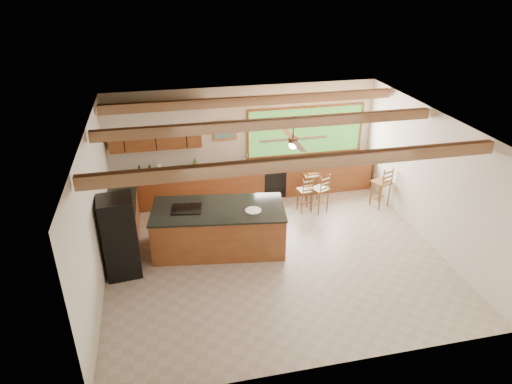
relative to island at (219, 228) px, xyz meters
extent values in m
plane|color=#C1B0A0|center=(1.15, -0.53, -0.51)|extent=(7.20, 7.20, 0.00)
cube|color=silver|center=(1.15, 2.72, 0.99)|extent=(7.20, 0.04, 3.00)
cube|color=silver|center=(1.15, -3.78, 0.99)|extent=(7.20, 0.04, 3.00)
cube|color=silver|center=(-2.45, -0.53, 0.99)|extent=(0.04, 6.50, 3.00)
cube|color=silver|center=(4.75, -0.53, 0.99)|extent=(0.04, 6.50, 3.00)
cube|color=tan|center=(1.15, -0.53, 2.49)|extent=(7.20, 6.50, 0.04)
cube|color=#946E4A|center=(1.15, -2.13, 2.35)|extent=(7.10, 0.15, 0.22)
cube|color=#946E4A|center=(1.15, -0.03, 2.35)|extent=(7.10, 0.15, 0.22)
cube|color=#946E4A|center=(1.15, 1.77, 2.35)|extent=(7.10, 0.15, 0.22)
cube|color=brown|center=(-1.20, 2.53, 1.39)|extent=(2.30, 0.35, 0.70)
cube|color=silver|center=(-1.20, 2.46, 1.99)|extent=(2.60, 0.50, 0.48)
cylinder|color=#FFEABF|center=(-1.90, 2.46, 1.76)|extent=(0.10, 0.10, 0.01)
cylinder|color=#FFEABF|center=(-0.50, 2.46, 1.76)|extent=(0.10, 0.10, 0.01)
cube|color=#68B942|center=(2.85, 2.69, 1.16)|extent=(3.20, 0.04, 1.30)
cube|color=#B47837|center=(0.60, 2.69, 1.34)|extent=(0.64, 0.03, 0.54)
cube|color=#3A684B|center=(0.60, 2.67, 1.34)|extent=(0.54, 0.01, 0.44)
cube|color=brown|center=(1.15, 2.38, -0.07)|extent=(7.00, 0.65, 0.88)
cube|color=black|center=(1.15, 2.38, 0.39)|extent=(7.04, 0.69, 0.04)
cube|color=brown|center=(-2.11, 0.82, -0.07)|extent=(0.65, 2.35, 0.88)
cube|color=black|center=(-2.11, 0.82, 0.39)|extent=(0.69, 2.39, 0.04)
cube|color=black|center=(1.85, 2.05, -0.09)|extent=(0.60, 0.02, 0.78)
cube|color=silver|center=(1.15, 2.38, 0.40)|extent=(0.50, 0.38, 0.03)
cylinder|color=silver|center=(1.15, 2.58, 0.56)|extent=(0.03, 0.03, 0.30)
cylinder|color=silver|center=(1.15, 2.48, 0.69)|extent=(0.03, 0.20, 0.03)
cylinder|color=white|center=(-1.21, 2.37, 0.56)|extent=(0.12, 0.12, 0.30)
cylinder|color=#20451B|center=(-1.69, 2.52, 0.51)|extent=(0.06, 0.06, 0.21)
cylinder|color=#20451B|center=(-1.43, 2.47, 0.52)|extent=(0.06, 0.06, 0.21)
cube|color=black|center=(4.06, 2.38, 0.45)|extent=(0.21, 0.18, 0.08)
cube|color=brown|center=(0.00, 0.00, -0.02)|extent=(3.02, 1.72, 0.97)
cube|color=black|center=(0.00, 0.00, 0.48)|extent=(3.07, 1.77, 0.04)
cube|color=black|center=(-0.67, 0.10, 0.51)|extent=(0.70, 0.59, 0.02)
cylinder|color=white|center=(0.73, -0.28, 0.51)|extent=(0.35, 0.35, 0.02)
cube|color=black|center=(-2.07, -0.51, 0.36)|extent=(0.74, 0.73, 1.74)
cube|color=silver|center=(-1.73, -0.51, 0.36)|extent=(0.02, 0.05, 1.60)
cube|color=brown|center=(2.42, 1.24, 0.09)|extent=(0.39, 0.39, 0.04)
cylinder|color=brown|center=(2.28, 1.10, -0.22)|extent=(0.03, 0.03, 0.58)
cylinder|color=brown|center=(2.56, 1.10, -0.22)|extent=(0.03, 0.03, 0.58)
cylinder|color=brown|center=(2.28, 1.38, -0.22)|extent=(0.03, 0.03, 0.58)
cylinder|color=brown|center=(2.56, 1.38, -0.22)|extent=(0.03, 0.03, 0.58)
cube|color=brown|center=(2.79, 1.92, 0.19)|extent=(0.43, 0.43, 0.04)
cylinder|color=brown|center=(2.62, 1.76, -0.17)|extent=(0.04, 0.04, 0.68)
cylinder|color=brown|center=(2.95, 1.76, -0.17)|extent=(0.04, 0.04, 0.68)
cylinder|color=brown|center=(2.62, 2.08, -0.17)|extent=(0.04, 0.04, 0.68)
cylinder|color=brown|center=(2.95, 2.08, -0.17)|extent=(0.04, 0.04, 0.68)
cube|color=brown|center=(2.78, 1.14, 0.14)|extent=(0.50, 0.50, 0.04)
cylinder|color=brown|center=(2.63, 0.98, -0.20)|extent=(0.04, 0.04, 0.62)
cylinder|color=brown|center=(2.93, 0.98, -0.20)|extent=(0.04, 0.04, 0.62)
cylinder|color=brown|center=(2.63, 1.29, -0.20)|extent=(0.04, 0.04, 0.62)
cylinder|color=brown|center=(2.93, 1.29, -0.20)|extent=(0.04, 0.04, 0.62)
cube|color=brown|center=(4.45, 1.07, 0.19)|extent=(0.53, 0.53, 0.04)
cylinder|color=brown|center=(4.28, 0.91, -0.17)|extent=(0.04, 0.04, 0.67)
cylinder|color=brown|center=(4.61, 0.91, -0.17)|extent=(0.04, 0.04, 0.67)
cylinder|color=brown|center=(4.28, 1.23, -0.17)|extent=(0.04, 0.04, 0.67)
cylinder|color=brown|center=(4.61, 1.23, -0.17)|extent=(0.04, 0.04, 0.67)
camera|label=1|loc=(-1.07, -8.72, 5.28)|focal=32.00mm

